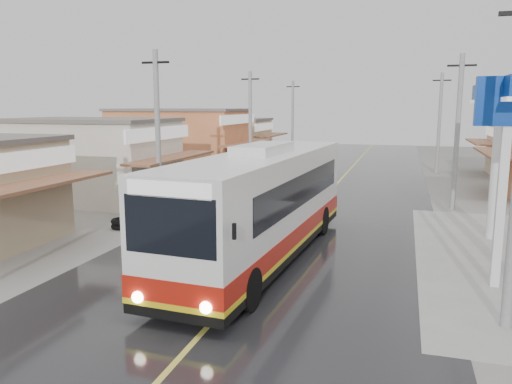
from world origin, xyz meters
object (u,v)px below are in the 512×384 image
Objects in this scene: second_bus at (252,171)px; cyclist at (236,195)px; tricycle_far at (199,176)px; tyre_stack at (121,223)px; tricycle_near at (160,191)px; coach_bus at (264,204)px.

cyclist is (0.42, -4.38, -0.70)m from second_bus.
tricycle_far is 9.92m from tyre_stack.
second_bus is 3.48m from tricycle_far.
tyre_stack is at bearing -102.00° from second_bus.
cyclist is 0.85× the size of tricycle_far.
tricycle_far reaches higher than tyre_stack.
second_bus is at bearing 84.37° from cyclist.
second_bus is 3.11× the size of tricycle_far.
coach_bus is at bearing -52.32° from tricycle_near.
cyclist is at bearing 1.38° from tricycle_near.
tricycle_far is 2.90× the size of tyre_stack.
cyclist is 1.09× the size of tricycle_near.
tricycle_far is at bearing 78.60° from tricycle_near.
cyclist is at bearing -79.81° from second_bus.
coach_bus is 1.62× the size of second_bus.
cyclist is 2.47× the size of tyre_stack.
coach_bus is at bearing -66.58° from second_bus.
coach_bus is 10.81m from tricycle_near.
cyclist is 5.71m from tricycle_far.
tricycle_far is at bearing -172.07° from second_bus.
coach_bus is at bearing -75.95° from cyclist.
coach_bus reaches higher than tyre_stack.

